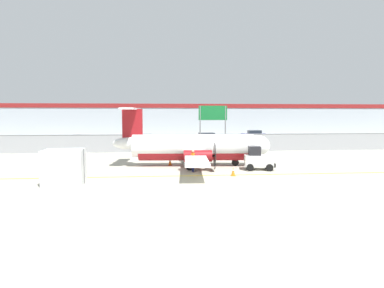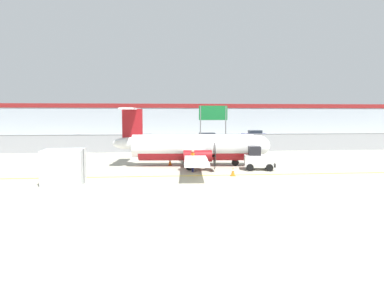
{
  "view_description": "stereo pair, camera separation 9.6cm",
  "coord_description": "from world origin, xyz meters",
  "px_view_note": "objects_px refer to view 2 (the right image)",
  "views": [
    {
      "loc": [
        -3.18,
        -22.06,
        4.34
      ],
      "look_at": [
        -0.32,
        7.64,
        1.8
      ],
      "focal_mm": 32.0,
      "sensor_mm": 36.0,
      "label": 1
    },
    {
      "loc": [
        -3.09,
        -22.07,
        4.34
      ],
      "look_at": [
        -0.32,
        7.64,
        1.8
      ],
      "focal_mm": 32.0,
      "sensor_mm": 36.0,
      "label": 2
    }
  ],
  "objects_px": {
    "traffic_cone_near_left": "(265,159)",
    "parked_car_2": "(206,138)",
    "baggage_tug": "(258,159)",
    "traffic_cone_near_right": "(170,162)",
    "traffic_cone_far_left": "(233,172)",
    "parked_car_0": "(81,141)",
    "highway_sign": "(213,117)",
    "cargo_container": "(64,167)",
    "ground_crew_worker": "(193,159)",
    "parked_car_1": "(145,140)",
    "parked_car_3": "(254,135)",
    "commuter_airplane": "(196,147)"
  },
  "relations": [
    {
      "from": "baggage_tug",
      "to": "parked_car_0",
      "type": "relative_size",
      "value": 0.56
    },
    {
      "from": "ground_crew_worker",
      "to": "traffic_cone_far_left",
      "type": "bearing_deg",
      "value": -37.97
    },
    {
      "from": "parked_car_1",
      "to": "parked_car_2",
      "type": "relative_size",
      "value": 0.99
    },
    {
      "from": "baggage_tug",
      "to": "traffic_cone_near_right",
      "type": "height_order",
      "value": "baggage_tug"
    },
    {
      "from": "ground_crew_worker",
      "to": "traffic_cone_far_left",
      "type": "distance_m",
      "value": 3.46
    },
    {
      "from": "parked_car_1",
      "to": "highway_sign",
      "type": "distance_m",
      "value": 10.7
    },
    {
      "from": "cargo_container",
      "to": "commuter_airplane",
      "type": "bearing_deg",
      "value": 34.31
    },
    {
      "from": "parked_car_3",
      "to": "traffic_cone_near_left",
      "type": "bearing_deg",
      "value": 77.09
    },
    {
      "from": "baggage_tug",
      "to": "traffic_cone_near_right",
      "type": "bearing_deg",
      "value": 163.08
    },
    {
      "from": "traffic_cone_near_left",
      "to": "traffic_cone_near_right",
      "type": "distance_m",
      "value": 8.93
    },
    {
      "from": "traffic_cone_near_left",
      "to": "parked_car_0",
      "type": "relative_size",
      "value": 0.15
    },
    {
      "from": "baggage_tug",
      "to": "parked_car_3",
      "type": "relative_size",
      "value": 0.58
    },
    {
      "from": "traffic_cone_far_left",
      "to": "parked_car_2",
      "type": "xyz_separation_m",
      "value": [
        1.73,
        26.91,
        0.58
      ]
    },
    {
      "from": "traffic_cone_near_right",
      "to": "traffic_cone_far_left",
      "type": "xyz_separation_m",
      "value": [
        4.31,
        -5.64,
        0.0
      ]
    },
    {
      "from": "commuter_airplane",
      "to": "highway_sign",
      "type": "xyz_separation_m",
      "value": [
        3.63,
        13.78,
        2.54
      ]
    },
    {
      "from": "traffic_cone_near_left",
      "to": "commuter_airplane",
      "type": "bearing_deg",
      "value": -163.52
    },
    {
      "from": "commuter_airplane",
      "to": "baggage_tug",
      "type": "height_order",
      "value": "commuter_airplane"
    },
    {
      "from": "parked_car_0",
      "to": "ground_crew_worker",
      "type": "bearing_deg",
      "value": -50.22
    },
    {
      "from": "traffic_cone_far_left",
      "to": "parked_car_1",
      "type": "height_order",
      "value": "parked_car_1"
    },
    {
      "from": "highway_sign",
      "to": "cargo_container",
      "type": "bearing_deg",
      "value": -121.51
    },
    {
      "from": "parked_car_1",
      "to": "parked_car_3",
      "type": "xyz_separation_m",
      "value": [
        18.47,
        10.43,
        0.0
      ]
    },
    {
      "from": "parked_car_1",
      "to": "baggage_tug",
      "type": "bearing_deg",
      "value": -62.71
    },
    {
      "from": "parked_car_1",
      "to": "highway_sign",
      "type": "relative_size",
      "value": 0.78
    },
    {
      "from": "parked_car_3",
      "to": "baggage_tug",
      "type": "bearing_deg",
      "value": 75.58
    },
    {
      "from": "parked_car_0",
      "to": "traffic_cone_near_left",
      "type": "bearing_deg",
      "value": -30.64
    },
    {
      "from": "commuter_airplane",
      "to": "traffic_cone_far_left",
      "type": "height_order",
      "value": "commuter_airplane"
    },
    {
      "from": "parked_car_1",
      "to": "parked_car_3",
      "type": "height_order",
      "value": "same"
    },
    {
      "from": "ground_crew_worker",
      "to": "traffic_cone_near_right",
      "type": "relative_size",
      "value": 2.66
    },
    {
      "from": "baggage_tug",
      "to": "ground_crew_worker",
      "type": "xyz_separation_m",
      "value": [
        -5.21,
        -0.33,
        0.1
      ]
    },
    {
      "from": "parked_car_2",
      "to": "parked_car_1",
      "type": "bearing_deg",
      "value": 13.24
    },
    {
      "from": "parked_car_1",
      "to": "parked_car_2",
      "type": "height_order",
      "value": "same"
    },
    {
      "from": "parked_car_1",
      "to": "traffic_cone_near_left",
      "type": "bearing_deg",
      "value": -52.42
    },
    {
      "from": "parked_car_0",
      "to": "parked_car_3",
      "type": "xyz_separation_m",
      "value": [
        26.88,
        11.25,
        0.0
      ]
    },
    {
      "from": "baggage_tug",
      "to": "cargo_container",
      "type": "distance_m",
      "value": 14.37
    },
    {
      "from": "ground_crew_worker",
      "to": "parked_car_3",
      "type": "bearing_deg",
      "value": 66.7
    },
    {
      "from": "parked_car_2",
      "to": "highway_sign",
      "type": "bearing_deg",
      "value": 83.11
    },
    {
      "from": "traffic_cone_near_right",
      "to": "highway_sign",
      "type": "distance_m",
      "value": 14.83
    },
    {
      "from": "ground_crew_worker",
      "to": "highway_sign",
      "type": "xyz_separation_m",
      "value": [
        4.16,
        16.66,
        3.19
      ]
    },
    {
      "from": "traffic_cone_near_left",
      "to": "parked_car_2",
      "type": "relative_size",
      "value": 0.15
    },
    {
      "from": "cargo_container",
      "to": "parked_car_1",
      "type": "relative_size",
      "value": 0.58
    },
    {
      "from": "traffic_cone_near_right",
      "to": "traffic_cone_far_left",
      "type": "relative_size",
      "value": 1.0
    },
    {
      "from": "commuter_airplane",
      "to": "baggage_tug",
      "type": "distance_m",
      "value": 5.38
    },
    {
      "from": "traffic_cone_far_left",
      "to": "parked_car_0",
      "type": "height_order",
      "value": "parked_car_0"
    },
    {
      "from": "cargo_container",
      "to": "parked_car_0",
      "type": "relative_size",
      "value": 0.57
    },
    {
      "from": "baggage_tug",
      "to": "highway_sign",
      "type": "distance_m",
      "value": 16.7
    },
    {
      "from": "baggage_tug",
      "to": "traffic_cone_near_left",
      "type": "xyz_separation_m",
      "value": [
        1.99,
        4.53,
        -0.54
      ]
    },
    {
      "from": "parked_car_2",
      "to": "parked_car_3",
      "type": "distance_m",
      "value": 12.01
    },
    {
      "from": "ground_crew_worker",
      "to": "cargo_container",
      "type": "bearing_deg",
      "value": -154.92
    },
    {
      "from": "ground_crew_worker",
      "to": "parked_car_3",
      "type": "height_order",
      "value": "same"
    },
    {
      "from": "parked_car_0",
      "to": "parked_car_2",
      "type": "distance_m",
      "value": 17.86
    }
  ]
}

